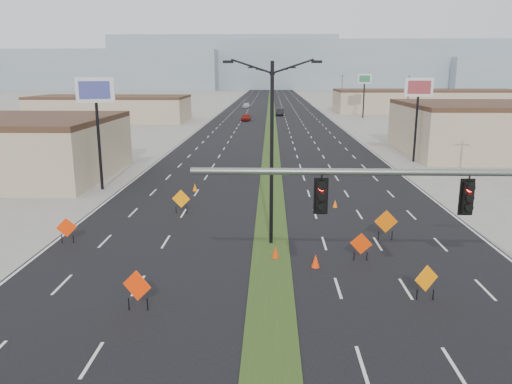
{
  "coord_description": "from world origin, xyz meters",
  "views": [
    {
      "loc": [
        -0.06,
        -14.77,
        9.38
      ],
      "look_at": [
        -0.82,
        11.08,
        3.2
      ],
      "focal_mm": 35.0,
      "sensor_mm": 36.0,
      "label": 1
    }
  ],
  "objects_px": {
    "streetlight_0": "(272,148)",
    "pole_sign_west": "(96,99)",
    "car_left": "(246,117)",
    "car_far": "(246,106)",
    "car_mid": "(280,112)",
    "pole_sign_east_near": "(418,94)",
    "streetlight_5": "(271,85)",
    "construction_sign_1": "(137,287)",
    "streetlight_2": "(271,98)",
    "streetlight_3": "(271,92)",
    "construction_sign_3": "(426,280)",
    "construction_sign_5": "(386,222)",
    "construction_sign_0": "(67,229)",
    "cone_3": "(195,187)",
    "streetlight_1": "(271,110)",
    "cone_1": "(275,252)",
    "pole_sign_east_far": "(364,82)",
    "cone_0": "(316,261)",
    "streetlight_6": "(271,84)",
    "construction_sign_2": "(181,200)",
    "construction_sign_4": "(361,245)",
    "streetlight_4": "(271,88)",
    "cone_2": "(335,204)"
  },
  "relations": [
    {
      "from": "streetlight_0",
      "to": "pole_sign_west",
      "type": "distance_m",
      "value": 19.28
    },
    {
      "from": "car_left",
      "to": "car_far",
      "type": "xyz_separation_m",
      "value": [
        -1.77,
        37.98,
        -0.04
      ]
    },
    {
      "from": "car_mid",
      "to": "pole_sign_east_near",
      "type": "height_order",
      "value": "pole_sign_east_near"
    },
    {
      "from": "streetlight_5",
      "to": "construction_sign_1",
      "type": "bearing_deg",
      "value": -92.08
    },
    {
      "from": "streetlight_2",
      "to": "pole_sign_east_near",
      "type": "distance_m",
      "value": 32.74
    },
    {
      "from": "car_left",
      "to": "car_far",
      "type": "bearing_deg",
      "value": 97.97
    },
    {
      "from": "streetlight_3",
      "to": "construction_sign_3",
      "type": "relative_size",
      "value": 6.37
    },
    {
      "from": "construction_sign_5",
      "to": "pole_sign_west",
      "type": "bearing_deg",
      "value": 148.88
    },
    {
      "from": "streetlight_0",
      "to": "car_mid",
      "type": "height_order",
      "value": "streetlight_0"
    },
    {
      "from": "construction_sign_0",
      "to": "cone_3",
      "type": "relative_size",
      "value": 2.34
    },
    {
      "from": "streetlight_1",
      "to": "streetlight_0",
      "type": "bearing_deg",
      "value": -90.0
    },
    {
      "from": "cone_1",
      "to": "streetlight_1",
      "type": "bearing_deg",
      "value": 90.44
    },
    {
      "from": "car_left",
      "to": "construction_sign_1",
      "type": "relative_size",
      "value": 2.38
    },
    {
      "from": "streetlight_3",
      "to": "pole_sign_east_far",
      "type": "bearing_deg",
      "value": -7.36
    },
    {
      "from": "streetlight_2",
      "to": "cone_0",
      "type": "distance_m",
      "value": 59.8
    },
    {
      "from": "streetlight_2",
      "to": "streetlight_6",
      "type": "relative_size",
      "value": 1.0
    },
    {
      "from": "construction_sign_2",
      "to": "cone_3",
      "type": "relative_size",
      "value": 2.64
    },
    {
      "from": "construction_sign_2",
      "to": "cone_3",
      "type": "bearing_deg",
      "value": 96.57
    },
    {
      "from": "streetlight_6",
      "to": "construction_sign_0",
      "type": "bearing_deg",
      "value": -93.91
    },
    {
      "from": "construction_sign_1",
      "to": "construction_sign_4",
      "type": "bearing_deg",
      "value": 48.58
    },
    {
      "from": "construction_sign_0",
      "to": "streetlight_2",
      "type": "bearing_deg",
      "value": 62.63
    },
    {
      "from": "streetlight_5",
      "to": "cone_0",
      "type": "height_order",
      "value": "streetlight_5"
    },
    {
      "from": "streetlight_5",
      "to": "pole_sign_west",
      "type": "relative_size",
      "value": 1.11
    },
    {
      "from": "streetlight_5",
      "to": "cone_3",
      "type": "bearing_deg",
      "value": -92.79
    },
    {
      "from": "construction_sign_3",
      "to": "cone_0",
      "type": "bearing_deg",
      "value": 118.0
    },
    {
      "from": "streetlight_4",
      "to": "car_left",
      "type": "relative_size",
      "value": 2.42
    },
    {
      "from": "construction_sign_4",
      "to": "pole_sign_west",
      "type": "relative_size",
      "value": 0.16
    },
    {
      "from": "streetlight_2",
      "to": "cone_0",
      "type": "relative_size",
      "value": 14.55
    },
    {
      "from": "construction_sign_5",
      "to": "cone_1",
      "type": "height_order",
      "value": "construction_sign_5"
    },
    {
      "from": "cone_2",
      "to": "pole_sign_west",
      "type": "distance_m",
      "value": 20.57
    },
    {
      "from": "streetlight_3",
      "to": "cone_1",
      "type": "xyz_separation_m",
      "value": [
        0.23,
        -86.35,
        -5.09
      ]
    },
    {
      "from": "streetlight_1",
      "to": "construction_sign_2",
      "type": "relative_size",
      "value": 5.96
    },
    {
      "from": "construction_sign_4",
      "to": "car_mid",
      "type": "bearing_deg",
      "value": 105.8
    },
    {
      "from": "streetlight_2",
      "to": "construction_sign_2",
      "type": "xyz_separation_m",
      "value": [
        -6.14,
        -50.06,
        -4.43
      ]
    },
    {
      "from": "car_mid",
      "to": "construction_sign_3",
      "type": "height_order",
      "value": "construction_sign_3"
    },
    {
      "from": "streetlight_6",
      "to": "car_mid",
      "type": "height_order",
      "value": "streetlight_6"
    },
    {
      "from": "streetlight_1",
      "to": "cone_0",
      "type": "relative_size",
      "value": 14.55
    },
    {
      "from": "streetlight_3",
      "to": "construction_sign_2",
      "type": "xyz_separation_m",
      "value": [
        -6.14,
        -78.06,
        -4.43
      ]
    },
    {
      "from": "streetlight_4",
      "to": "construction_sign_0",
      "type": "height_order",
      "value": "streetlight_4"
    },
    {
      "from": "construction_sign_1",
      "to": "cone_2",
      "type": "height_order",
      "value": "construction_sign_1"
    },
    {
      "from": "car_mid",
      "to": "cone_3",
      "type": "height_order",
      "value": "car_mid"
    },
    {
      "from": "streetlight_3",
      "to": "construction_sign_0",
      "type": "height_order",
      "value": "streetlight_3"
    },
    {
      "from": "construction_sign_4",
      "to": "cone_3",
      "type": "bearing_deg",
      "value": 139.47
    },
    {
      "from": "construction_sign_0",
      "to": "construction_sign_4",
      "type": "relative_size",
      "value": 1.0
    },
    {
      "from": "streetlight_6",
      "to": "construction_sign_3",
      "type": "xyz_separation_m",
      "value": [
        6.52,
        -175.06,
        -4.5
      ]
    },
    {
      "from": "streetlight_6",
      "to": "car_left",
      "type": "bearing_deg",
      "value": -93.09
    },
    {
      "from": "cone_3",
      "to": "construction_sign_5",
      "type": "bearing_deg",
      "value": -42.91
    },
    {
      "from": "construction_sign_0",
      "to": "car_left",
      "type": "bearing_deg",
      "value": 69.23
    },
    {
      "from": "streetlight_2",
      "to": "construction_sign_0",
      "type": "relative_size",
      "value": 6.7
    },
    {
      "from": "construction_sign_5",
      "to": "streetlight_5",
      "type": "bearing_deg",
      "value": 92.53
    }
  ]
}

